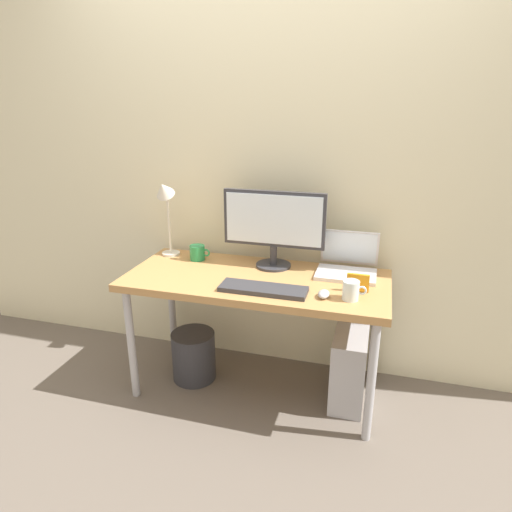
# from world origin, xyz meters

# --- Properties ---
(ground_plane) EXTENTS (6.00, 6.00, 0.00)m
(ground_plane) POSITION_xyz_m (0.00, 0.00, 0.00)
(ground_plane) COLOR #665B51
(back_wall) EXTENTS (4.40, 0.04, 2.60)m
(back_wall) POSITION_xyz_m (0.00, 0.37, 1.30)
(back_wall) COLOR beige
(back_wall) RESTS_ON ground_plane
(desk) EXTENTS (1.41, 0.63, 0.71)m
(desk) POSITION_xyz_m (0.00, 0.00, 0.64)
(desk) COLOR #B7844C
(desk) RESTS_ON ground_plane
(monitor) EXTENTS (0.58, 0.20, 0.44)m
(monitor) POSITION_xyz_m (0.05, 0.18, 0.96)
(monitor) COLOR #333338
(monitor) RESTS_ON desk
(laptop) EXTENTS (0.32, 0.28, 0.22)m
(laptop) POSITION_xyz_m (0.47, 0.20, 0.76)
(laptop) COLOR silver
(laptop) RESTS_ON desk
(desk_lamp) EXTENTS (0.11, 0.16, 0.48)m
(desk_lamp) POSITION_xyz_m (-0.61, 0.18, 1.05)
(desk_lamp) COLOR silver
(desk_lamp) RESTS_ON desk
(keyboard) EXTENTS (0.44, 0.14, 0.02)m
(keyboard) POSITION_xyz_m (0.09, -0.17, 0.72)
(keyboard) COLOR #333338
(keyboard) RESTS_ON desk
(mouse) EXTENTS (0.06, 0.09, 0.03)m
(mouse) POSITION_xyz_m (0.39, -0.16, 0.72)
(mouse) COLOR #B2B2B7
(mouse) RESTS_ON desk
(coffee_mug) EXTENTS (0.12, 0.09, 0.09)m
(coffee_mug) POSITION_xyz_m (-0.41, 0.17, 0.75)
(coffee_mug) COLOR #268C4C
(coffee_mug) RESTS_ON desk
(glass_cup) EXTENTS (0.11, 0.08, 0.10)m
(glass_cup) POSITION_xyz_m (0.52, -0.15, 0.75)
(glass_cup) COLOR silver
(glass_cup) RESTS_ON desk
(photo_frame) EXTENTS (0.11, 0.02, 0.09)m
(photo_frame) POSITION_xyz_m (0.54, -0.05, 0.75)
(photo_frame) COLOR orange
(photo_frame) RESTS_ON desk
(computer_tower) EXTENTS (0.18, 0.36, 0.42)m
(computer_tower) POSITION_xyz_m (0.53, 0.04, 0.21)
(computer_tower) COLOR #B2B2B7
(computer_tower) RESTS_ON ground_plane
(wastebasket) EXTENTS (0.26, 0.26, 0.30)m
(wastebasket) POSITION_xyz_m (-0.39, 0.00, 0.15)
(wastebasket) COLOR #333338
(wastebasket) RESTS_ON ground_plane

